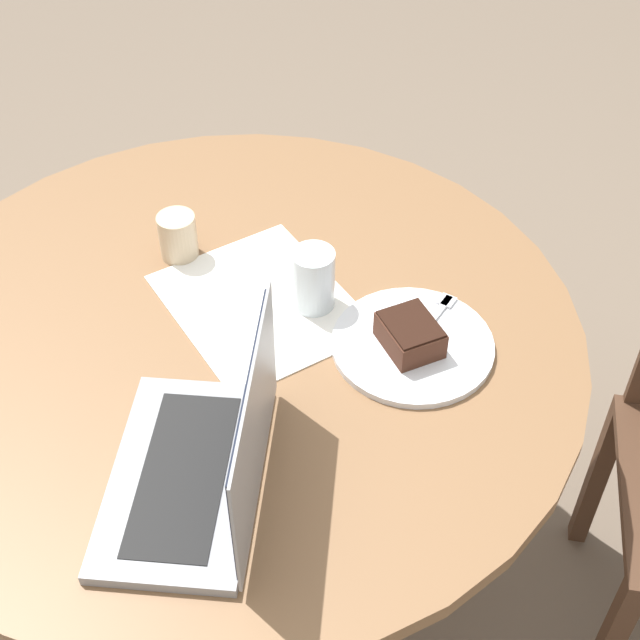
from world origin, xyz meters
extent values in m
plane|color=#6B5B4C|center=(0.00, 0.00, 0.00)|extent=(12.00, 12.00, 0.00)
cylinder|color=brown|center=(0.00, 0.00, 0.01)|extent=(0.40, 0.40, 0.02)
cylinder|color=brown|center=(0.00, 0.00, 0.36)|extent=(0.09, 0.09, 0.68)
cylinder|color=brown|center=(0.00, 0.00, 0.71)|extent=(1.17, 1.17, 0.03)
cube|color=#472D1E|center=(0.34, 0.65, 0.22)|extent=(0.05, 0.05, 0.44)
cube|color=white|center=(-0.02, 0.07, 0.73)|extent=(0.34, 0.28, 0.00)
cylinder|color=silver|center=(0.20, 0.23, 0.73)|extent=(0.26, 0.26, 0.01)
cube|color=#472619|center=(0.20, 0.22, 0.76)|extent=(0.11, 0.09, 0.05)
cube|color=black|center=(0.20, 0.22, 0.79)|extent=(0.10, 0.09, 0.00)
cube|color=silver|center=(0.18, 0.27, 0.74)|extent=(0.08, 0.16, 0.00)
cube|color=silver|center=(0.15, 0.33, 0.74)|extent=(0.04, 0.04, 0.00)
cylinder|color=#C6AD89|center=(-0.21, 0.01, 0.77)|extent=(0.07, 0.07, 0.09)
cylinder|color=silver|center=(0.03, 0.15, 0.78)|extent=(0.07, 0.07, 0.11)
cube|color=gray|center=(0.24, -0.20, 0.73)|extent=(0.40, 0.37, 0.02)
cube|color=black|center=(0.24, -0.20, 0.74)|extent=(0.30, 0.26, 0.00)
cube|color=gray|center=(0.30, -0.11, 0.85)|extent=(0.28, 0.21, 0.22)
cube|color=black|center=(0.30, -0.12, 0.85)|extent=(0.26, 0.20, 0.20)
camera|label=1|loc=(0.97, -0.43, 1.76)|focal=50.00mm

